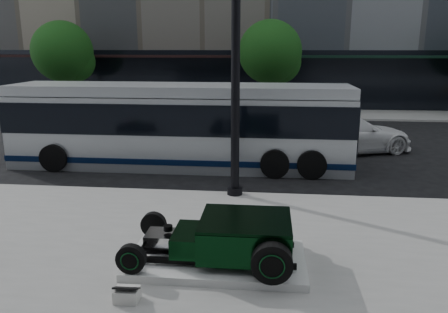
# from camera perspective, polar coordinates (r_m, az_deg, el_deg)

# --- Properties ---
(ground) EXTENTS (120.00, 120.00, 0.00)m
(ground) POSITION_cam_1_polar(r_m,az_deg,el_deg) (14.67, 1.73, -2.56)
(ground) COLOR black
(ground) RESTS_ON ground
(sidewalk_far) EXTENTS (70.00, 4.00, 0.12)m
(sidewalk_far) POSITION_cam_1_polar(r_m,az_deg,el_deg) (28.34, 3.81, 5.68)
(sidewalk_far) COLOR gray
(sidewalk_far) RESTS_ON ground
(street_trees) EXTENTS (29.80, 3.80, 5.70)m
(street_trees) POSITION_cam_1_polar(r_m,az_deg,el_deg) (27.09, 6.35, 13.11)
(street_trees) COLOR black
(street_trees) RESTS_ON sidewalk_far
(display_plinth) EXTENTS (3.40, 1.80, 0.15)m
(display_plinth) POSITION_cam_1_polar(r_m,az_deg,el_deg) (8.71, -0.93, -13.34)
(display_plinth) COLOR silver
(display_plinth) RESTS_ON sidewalk_near
(hot_rod) EXTENTS (3.22, 2.00, 0.81)m
(hot_rod) POSITION_cam_1_polar(r_m,az_deg,el_deg) (8.46, 1.33, -10.43)
(hot_rod) COLOR black
(hot_rod) RESTS_ON display_plinth
(info_plaque) EXTENTS (0.40, 0.31, 0.31)m
(info_plaque) POSITION_cam_1_polar(r_m,az_deg,el_deg) (7.73, -12.58, -17.12)
(info_plaque) COLOR silver
(info_plaque) RESTS_ON sidewalk_near
(lamppost) EXTENTS (0.44, 0.44, 7.96)m
(lamppost) POSITION_cam_1_polar(r_m,az_deg,el_deg) (11.86, 1.52, 12.14)
(lamppost) COLOR black
(lamppost) RESTS_ON sidewalk_near
(transit_bus) EXTENTS (12.12, 2.88, 2.92)m
(transit_bus) POSITION_cam_1_polar(r_m,az_deg,el_deg) (15.80, -5.70, 4.12)
(transit_bus) COLOR #B1B7BC
(transit_bus) RESTS_ON ground
(white_sedan) EXTENTS (5.75, 3.92, 1.55)m
(white_sedan) POSITION_cam_1_polar(r_m,az_deg,el_deg) (18.52, 15.81, 2.89)
(white_sedan) COLOR white
(white_sedan) RESTS_ON ground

